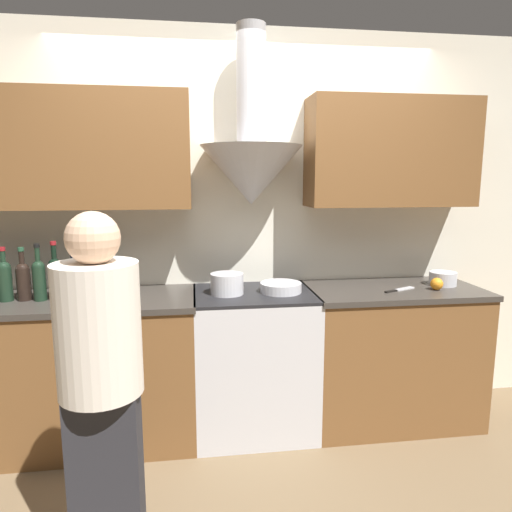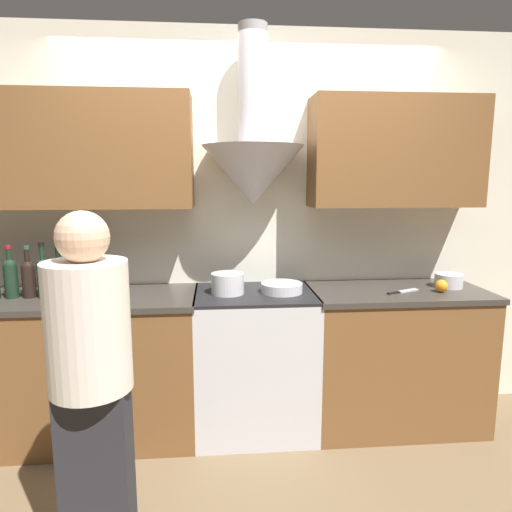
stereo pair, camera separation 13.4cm
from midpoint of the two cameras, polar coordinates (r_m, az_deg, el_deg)
The scene contains 17 objects.
ground_plane at distance 2.94m, azimuth -0.67°, elevation -24.04°, with size 12.00×12.00×0.00m, color brown.
wall_back at distance 3.06m, azimuth -3.72°, elevation 6.76°, with size 8.40×0.64×2.60m.
counter_left at distance 3.14m, azimuth -23.63°, elevation -13.07°, with size 1.58×0.62×0.92m.
counter_right at distance 3.27m, azimuth 15.32°, elevation -11.70°, with size 1.13×0.62×0.92m.
stove_range at distance 3.04m, azimuth -1.56°, elevation -12.94°, with size 0.76×0.60×0.92m.
wine_bottle_4 at distance 3.07m, azimuth -30.01°, elevation -2.48°, with size 0.08×0.08×0.32m.
wine_bottle_5 at distance 3.04m, azimuth -28.22°, elevation -2.56°, with size 0.08×0.08×0.32m.
wine_bottle_6 at distance 2.99m, azimuth -26.65°, elevation -2.46°, with size 0.07×0.07×0.34m.
wine_bottle_7 at distance 2.96m, azimuth -24.97°, elevation -2.32°, with size 0.08×0.08×0.35m.
wine_bottle_8 at distance 2.94m, azimuth -23.00°, elevation -2.51°, with size 0.07×0.07×0.33m.
wine_bottle_9 at distance 2.90m, azimuth -21.08°, elevation -2.34°, with size 0.07×0.07×0.33m.
stock_pot at distance 2.85m, azimuth -4.99°, elevation -3.48°, with size 0.21×0.21×0.13m.
mixing_bowl at distance 2.89m, azimuth 1.80°, elevation -3.94°, with size 0.26×0.26×0.06m.
orange_fruit at distance 3.14m, azimuth 20.54°, elevation -3.28°, with size 0.08×0.08×0.08m.
saucepan at distance 3.30m, azimuth 21.26°, elevation -2.64°, with size 0.18×0.18×0.09m.
chefs_knife at distance 3.07m, azimuth 16.32°, elevation -4.07°, with size 0.24×0.14×0.01m.
person_foreground_left at distance 1.97m, azimuth -20.66°, elevation -14.86°, with size 0.32×0.32×1.51m.
Camera 1 is at (-0.37, -2.42, 1.63)m, focal length 32.00 mm.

